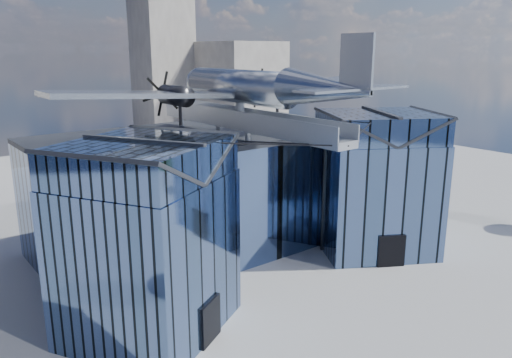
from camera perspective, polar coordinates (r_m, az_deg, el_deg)
ground_plane at (r=38.70m, az=1.86°, el=-10.97°), size 120.00×120.00×0.00m
museum at (r=41.08m, az=-3.28°, el=-1.18°), size 32.88×24.50×17.60m
bg_towers at (r=81.10m, az=-21.00°, el=8.94°), size 77.00×24.50×26.00m
tree_side_e at (r=51.95m, az=17.69°, el=-0.64°), size 4.41×4.41×5.40m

